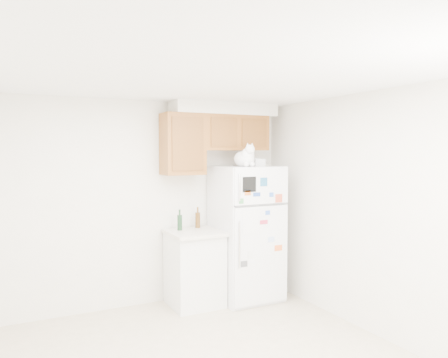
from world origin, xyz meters
TOP-DOWN VIEW (x-y plane):
  - room_shell at (0.12, 0.24)m, footprint 3.84×4.04m
  - refrigerator at (1.28, 1.61)m, footprint 0.76×0.78m
  - base_counter at (0.59, 1.68)m, footprint 0.64×0.64m
  - cat at (1.19, 1.49)m, footprint 0.29×0.42m
  - storage_box_back at (1.43, 1.72)m, footprint 0.21×0.18m
  - storage_box_front at (1.44, 1.59)m, footprint 0.15×0.11m
  - bottle_green at (0.44, 1.80)m, footprint 0.06×0.06m
  - bottle_amber at (0.71, 1.85)m, footprint 0.06×0.06m

SIDE VIEW (x-z plane):
  - base_counter at x=0.59m, z-range 0.00..0.92m
  - refrigerator at x=1.28m, z-range 0.00..1.70m
  - bottle_green at x=0.44m, z-range 0.92..1.18m
  - bottle_amber at x=0.71m, z-range 0.92..1.19m
  - room_shell at x=0.12m, z-range 0.41..2.93m
  - storage_box_front at x=1.44m, z-range 1.70..1.79m
  - storage_box_back at x=1.43m, z-range 1.70..1.80m
  - cat at x=1.19m, z-range 1.66..1.96m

